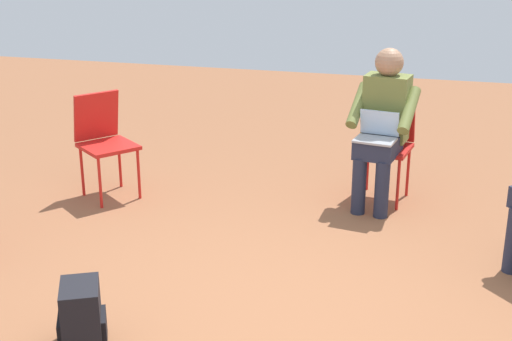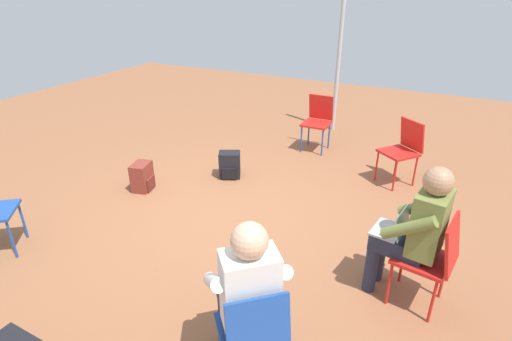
% 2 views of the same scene
% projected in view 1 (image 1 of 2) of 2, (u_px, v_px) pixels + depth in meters
% --- Properties ---
extents(ground_plane, '(14.00, 14.00, 0.00)m').
position_uv_depth(ground_plane, '(279.00, 326.00, 4.00)').
color(ground_plane, brown).
extents(chair_east, '(0.49, 0.46, 0.85)m').
position_uv_depth(chair_east, '(387.00, 139.00, 5.73)').
color(chair_east, red).
rests_on(chair_east, ground).
extents(chair_northeast, '(0.58, 0.58, 0.85)m').
position_uv_depth(chair_northeast, '(104.00, 137.00, 5.77)').
color(chair_northeast, red).
rests_on(chair_northeast, ground).
extents(person_with_laptop, '(0.57, 0.55, 1.24)m').
position_uv_depth(person_with_laptop, '(383.00, 120.00, 5.51)').
color(person_with_laptop, '#23283D').
rests_on(person_with_laptop, ground).
extents(backpack_near_laptop_user, '(0.34, 0.31, 0.36)m').
position_uv_depth(backpack_near_laptop_user, '(82.00, 320.00, 3.77)').
color(backpack_near_laptop_user, black).
rests_on(backpack_near_laptop_user, ground).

